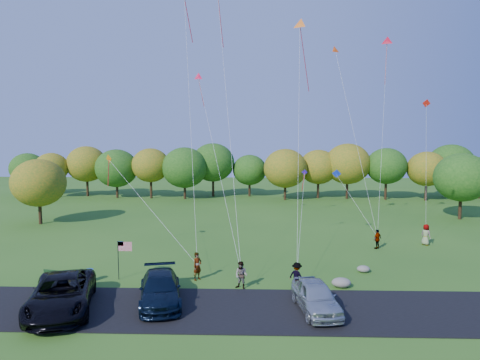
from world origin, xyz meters
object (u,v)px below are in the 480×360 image
(flyer_a, at_px, (197,266))
(park_bench, at_px, (56,277))
(minivan_navy, at_px, (160,289))
(flyer_d, at_px, (377,239))
(minivan_silver, at_px, (316,296))
(flyer_e, at_px, (426,235))
(trash_barrel, at_px, (89,275))
(minivan_dark, at_px, (61,294))
(flyer_c, at_px, (297,276))
(flyer_b, at_px, (241,275))

(flyer_a, distance_m, park_bench, 8.89)
(minivan_navy, bearing_deg, park_bench, 146.09)
(flyer_a, bearing_deg, flyer_d, -19.65)
(minivan_navy, height_order, minivan_silver, minivan_silver)
(minivan_silver, relative_size, flyer_e, 2.58)
(minivan_silver, relative_size, flyer_d, 2.84)
(flyer_d, relative_size, park_bench, 0.96)
(flyer_e, xyz_separation_m, trash_barrel, (-25.44, -10.07, -0.51))
(minivan_dark, distance_m, minivan_silver, 13.56)
(minivan_dark, bearing_deg, minivan_silver, -14.16)
(minivan_navy, relative_size, flyer_d, 3.33)
(flyer_e, distance_m, trash_barrel, 27.37)
(flyer_c, bearing_deg, flyer_d, -88.50)
(flyer_c, height_order, trash_barrel, flyer_c)
(minivan_dark, height_order, flyer_a, minivan_dark)
(park_bench, bearing_deg, minivan_silver, 2.28)
(minivan_silver, distance_m, flyer_d, 14.82)
(flyer_a, bearing_deg, flyer_c, -63.84)
(flyer_c, height_order, park_bench, flyer_c)
(flyer_e, xyz_separation_m, park_bench, (-27.29, -10.76, -0.39))
(flyer_c, xyz_separation_m, park_bench, (-15.11, 0.35, -0.33))
(flyer_e, bearing_deg, flyer_b, 91.95)
(flyer_a, xyz_separation_m, trash_barrel, (-6.95, -0.53, -0.52))
(minivan_dark, xyz_separation_m, flyer_e, (25.07, 14.85, -0.08))
(minivan_navy, relative_size, flyer_b, 3.20)
(flyer_a, bearing_deg, trash_barrel, 134.37)
(minivan_silver, height_order, park_bench, minivan_silver)
(trash_barrel, bearing_deg, flyer_a, 4.33)
(minivan_navy, distance_m, flyer_a, 4.35)
(flyer_d, bearing_deg, park_bench, -17.59)
(flyer_c, relative_size, park_bench, 0.99)
(flyer_c, bearing_deg, trash_barrel, 35.27)
(minivan_dark, height_order, park_bench, minivan_dark)
(flyer_a, distance_m, flyer_d, 16.18)
(minivan_dark, xyz_separation_m, flyer_b, (9.49, 3.75, -0.13))
(minivan_dark, height_order, minivan_silver, minivan_dark)
(minivan_dark, bearing_deg, flyer_d, 17.35)
(minivan_dark, height_order, trash_barrel, minivan_dark)
(minivan_dark, relative_size, park_bench, 3.92)
(flyer_e, bearing_deg, trash_barrel, 78.07)
(flyer_e, bearing_deg, minivan_navy, 90.64)
(minivan_silver, height_order, flyer_c, flyer_c)
(minivan_dark, bearing_deg, minivan_navy, -1.93)
(flyer_b, relative_size, flyer_d, 1.04)
(minivan_silver, distance_m, flyer_b, 5.26)
(park_bench, height_order, trash_barrel, park_bench)
(flyer_b, relative_size, flyer_c, 1.01)
(flyer_d, bearing_deg, flyer_b, 1.35)
(minivan_silver, height_order, flyer_d, minivan_silver)
(minivan_navy, height_order, flyer_a, flyer_a)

